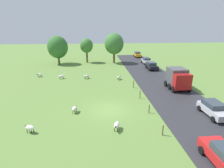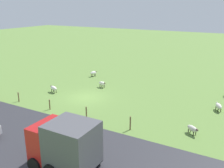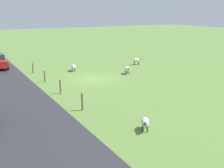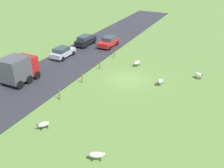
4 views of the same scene
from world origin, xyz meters
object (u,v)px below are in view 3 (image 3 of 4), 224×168
at_px(sheep_1, 127,69).
at_px(sheep_4, 73,66).
at_px(sheep_5, 137,60).
at_px(sheep_6, 145,122).

relative_size(sheep_1, sheep_4, 0.86).
distance_m(sheep_1, sheep_5, 5.32).
bearing_deg(sheep_6, sheep_4, -98.03).
distance_m(sheep_4, sheep_5, 8.19).
bearing_deg(sheep_6, sheep_1, -118.31).
bearing_deg(sheep_1, sheep_4, -42.42).
distance_m(sheep_1, sheep_4, 6.00).
bearing_deg(sheep_6, sheep_5, -122.81).
height_order(sheep_1, sheep_4, sheep_4).
bearing_deg(sheep_4, sheep_5, 178.05).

